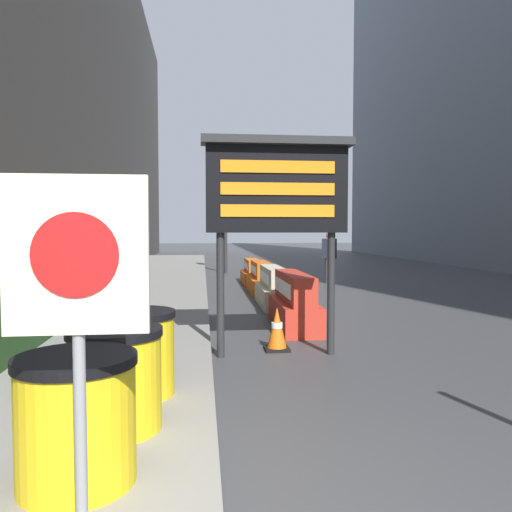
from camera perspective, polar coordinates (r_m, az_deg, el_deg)
The scene contains 15 objects.
building_left_facade at distance 13.66m, azimuth -22.15°, elevation 25.48°, with size 0.40×50.40×13.83m.
hedge_strip at distance 7.59m, azimuth -26.00°, elevation -5.65°, with size 0.90×6.52×0.82m.
bare_tree at distance 11.65m, azimuth -17.67°, elevation 1.58°, with size 1.20×1.12×2.59m.
barrel_drum_foreground at distance 3.29m, azimuth -19.81°, elevation -17.12°, with size 0.72×0.72×0.77m.
barrel_drum_middle at distance 4.01m, azimuth -15.79°, elevation -13.33°, with size 0.72×0.72×0.77m.
barrel_drum_back at distance 4.77m, azimuth -13.53°, elevation -10.68°, with size 0.72×0.72×0.77m.
warning_sign at distance 2.53m, azimuth -19.80°, elevation -2.83°, with size 0.68×0.08×1.77m.
message_board at distance 6.47m, azimuth 2.38°, elevation 7.53°, with size 1.94×0.36×2.82m.
jersey_barrier_red_striped at distance 8.42m, azimuth 4.38°, elevation -5.48°, with size 0.62×1.91×0.92m.
jersey_barrier_cream at distance 10.81m, azimuth 2.01°, elevation -3.78°, with size 0.62×1.96×0.84m.
jersey_barrier_orange_far at distance 13.13m, azimuth 0.55°, elevation -2.64°, with size 0.62×1.70×0.81m.
jersey_barrier_orange_near at distance 15.28m, azimuth -0.40°, elevation -1.95°, with size 0.63×1.70×0.75m.
traffic_cone_near at distance 6.89m, azimuth 2.41°, elevation -8.37°, with size 0.33×0.33×0.59m.
traffic_light_near_curb at distance 18.98m, azimuth -3.48°, elevation 6.14°, with size 0.28×0.45×3.70m.
pedestrian_worker at distance 15.60m, azimuth 8.37°, elevation 0.36°, with size 0.49×0.41×1.59m.
Camera 1 is at (-0.10, -2.34, 1.64)m, focal length 35.00 mm.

